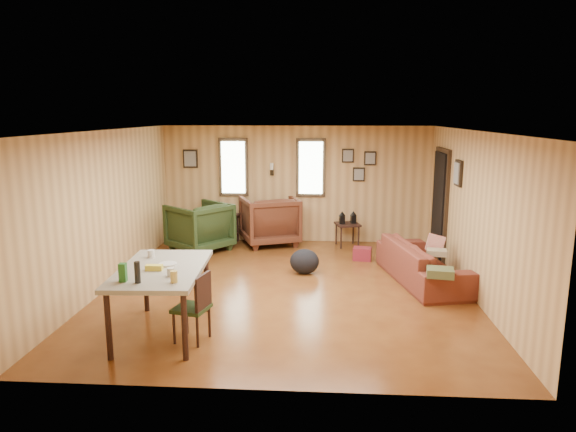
# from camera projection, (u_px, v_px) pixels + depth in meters

# --- Properties ---
(room) EXTENTS (5.54, 6.04, 2.44)m
(room) POSITION_uv_depth(u_px,v_px,m) (298.00, 208.00, 7.94)
(room) COLOR brown
(room) RESTS_ON ground
(sofa) EXTENTS (1.05, 2.22, 0.83)m
(sofa) POSITION_uv_depth(u_px,v_px,m) (423.00, 256.00, 8.15)
(sofa) COLOR maroon
(sofa) RESTS_ON ground
(recliner_brown) EXTENTS (1.34, 1.30, 1.09)m
(recliner_brown) POSITION_uv_depth(u_px,v_px,m) (270.00, 218.00, 10.47)
(recliner_brown) COLOR #532919
(recliner_brown) RESTS_ON ground
(recliner_green) EXTENTS (1.37, 1.38, 1.04)m
(recliner_green) POSITION_uv_depth(u_px,v_px,m) (199.00, 224.00, 9.98)
(recliner_green) COLOR #253518
(recliner_green) RESTS_ON ground
(end_table) EXTENTS (0.68, 0.64, 0.74)m
(end_table) POSITION_uv_depth(u_px,v_px,m) (223.00, 224.00, 10.56)
(end_table) COLOR black
(end_table) RESTS_ON ground
(side_table) EXTENTS (0.55, 0.55, 0.72)m
(side_table) POSITION_uv_depth(u_px,v_px,m) (348.00, 222.00, 10.31)
(side_table) COLOR black
(side_table) RESTS_ON ground
(cooler) EXTENTS (0.36, 0.28, 0.23)m
(cooler) POSITION_uv_depth(u_px,v_px,m) (362.00, 254.00, 9.39)
(cooler) COLOR maroon
(cooler) RESTS_ON ground
(backpack) EXTENTS (0.53, 0.42, 0.42)m
(backpack) POSITION_uv_depth(u_px,v_px,m) (304.00, 261.00, 8.58)
(backpack) COLOR black
(backpack) RESTS_ON ground
(sofa_pillows) EXTENTS (0.58, 1.58, 0.32)m
(sofa_pillows) POSITION_uv_depth(u_px,v_px,m) (438.00, 259.00, 7.70)
(sofa_pillows) COLOR #4C522E
(sofa_pillows) RESTS_ON sofa
(dining_table) EXTENTS (1.06, 1.68, 1.07)m
(dining_table) POSITION_uv_depth(u_px,v_px,m) (161.00, 274.00, 6.14)
(dining_table) COLOR gray
(dining_table) RESTS_ON ground
(dining_chair) EXTENTS (0.45, 0.45, 0.83)m
(dining_chair) POSITION_uv_depth(u_px,v_px,m) (196.00, 304.00, 5.98)
(dining_chair) COLOR #253518
(dining_chair) RESTS_ON ground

